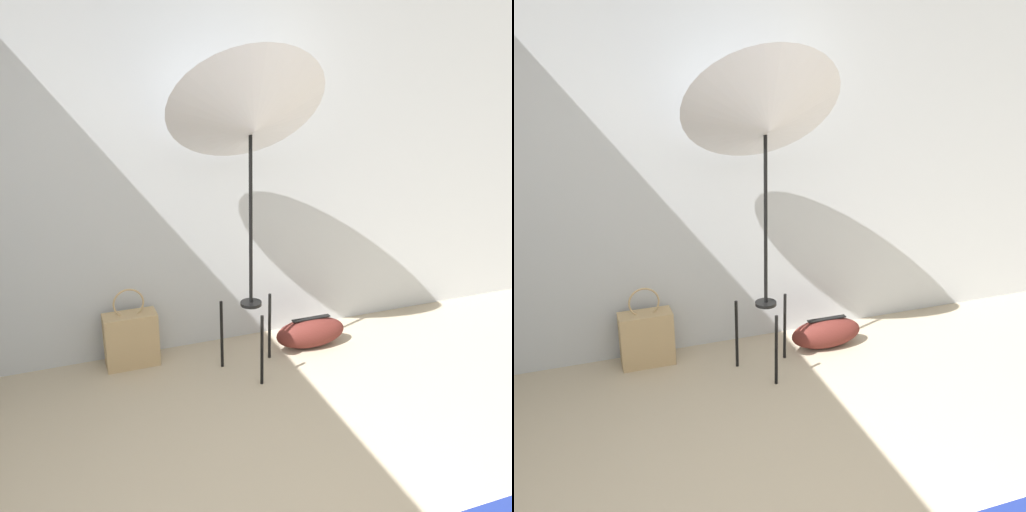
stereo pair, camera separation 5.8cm
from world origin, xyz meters
The scene contains 4 objects.
wall_back centered at (0.00, 2.49, 1.30)m, with size 8.00×0.05×2.60m.
photo_umbrella centered at (0.44, 2.01, 1.58)m, with size 0.93×0.77×1.99m.
tote_bag centered at (-0.26, 2.33, 0.19)m, with size 0.34×0.15×0.54m.
duffel_bag centered at (0.93, 2.15, 0.10)m, with size 0.50×0.21×0.22m.
Camera 2 is at (-0.68, -1.20, 1.98)m, focal length 42.00 mm.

